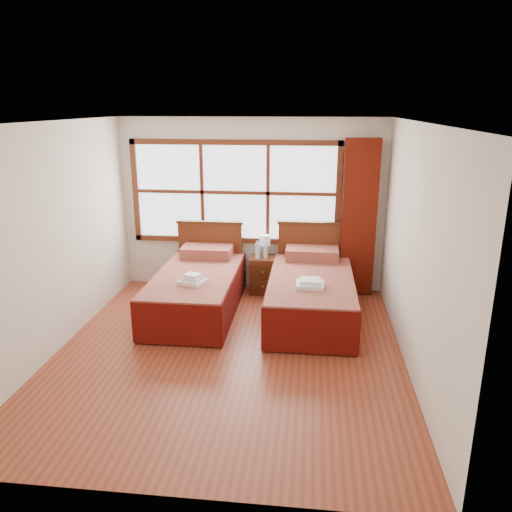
# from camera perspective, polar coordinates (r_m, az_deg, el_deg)

# --- Properties ---
(floor) EXTENTS (4.50, 4.50, 0.00)m
(floor) POSITION_cam_1_polar(r_m,az_deg,el_deg) (5.93, -3.12, -10.96)
(floor) COLOR brown
(floor) RESTS_ON ground
(ceiling) EXTENTS (4.50, 4.50, 0.00)m
(ceiling) POSITION_cam_1_polar(r_m,az_deg,el_deg) (5.24, -3.58, 15.04)
(ceiling) COLOR white
(ceiling) RESTS_ON wall_back
(wall_back) EXTENTS (4.00, 0.00, 4.00)m
(wall_back) POSITION_cam_1_polar(r_m,az_deg,el_deg) (7.61, -0.49, 5.81)
(wall_back) COLOR silver
(wall_back) RESTS_ON floor
(wall_left) EXTENTS (0.00, 4.50, 4.50)m
(wall_left) POSITION_cam_1_polar(r_m,az_deg,el_deg) (6.10, -22.20, 1.71)
(wall_left) COLOR silver
(wall_left) RESTS_ON floor
(wall_right) EXTENTS (0.00, 4.50, 4.50)m
(wall_right) POSITION_cam_1_polar(r_m,az_deg,el_deg) (5.48, 17.76, 0.53)
(wall_right) COLOR silver
(wall_right) RESTS_ON floor
(window) EXTENTS (3.16, 0.06, 1.56)m
(window) POSITION_cam_1_polar(r_m,az_deg,el_deg) (7.57, -2.42, 7.27)
(window) COLOR white
(window) RESTS_ON wall_back
(curtain) EXTENTS (0.50, 0.16, 2.30)m
(curtain) POSITION_cam_1_polar(r_m,az_deg,el_deg) (7.48, 11.68, 4.24)
(curtain) COLOR #611509
(curtain) RESTS_ON wall_back
(bed_left) EXTENTS (1.09, 2.12, 1.06)m
(bed_left) POSITION_cam_1_polar(r_m,az_deg,el_deg) (6.98, -6.71, -3.68)
(bed_left) COLOR #44230E
(bed_left) RESTS_ON floor
(bed_right) EXTENTS (1.12, 2.18, 1.09)m
(bed_right) POSITION_cam_1_polar(r_m,az_deg,el_deg) (6.81, 6.30, -4.14)
(bed_right) COLOR #44230E
(bed_right) RESTS_ON floor
(nightstand) EXTENTS (0.42, 0.42, 0.56)m
(nightstand) POSITION_cam_1_polar(r_m,az_deg,el_deg) (7.61, 0.93, -2.16)
(nightstand) COLOR #582713
(nightstand) RESTS_ON floor
(towels_left) EXTENTS (0.37, 0.35, 0.13)m
(towels_left) POSITION_cam_1_polar(r_m,az_deg,el_deg) (6.45, -7.24, -2.69)
(towels_left) COLOR white
(towels_left) RESTS_ON bed_left
(towels_right) EXTENTS (0.35, 0.31, 0.10)m
(towels_right) POSITION_cam_1_polar(r_m,az_deg,el_deg) (6.27, 6.21, -3.14)
(towels_right) COLOR white
(towels_right) RESTS_ON bed_right
(lamp) EXTENTS (0.16, 0.16, 0.31)m
(lamp) POSITION_cam_1_polar(r_m,az_deg,el_deg) (7.58, 1.02, 1.74)
(lamp) COLOR gold
(lamp) RESTS_ON nightstand
(bottle_near) EXTENTS (0.07, 0.07, 0.27)m
(bottle_near) POSITION_cam_1_polar(r_m,az_deg,el_deg) (7.42, 0.21, 0.62)
(bottle_near) COLOR #BDE1F4
(bottle_near) RESTS_ON nightstand
(bottle_far) EXTENTS (0.06, 0.06, 0.24)m
(bottle_far) POSITION_cam_1_polar(r_m,az_deg,el_deg) (7.45, 1.11, 0.56)
(bottle_far) COLOR #BDE1F4
(bottle_far) RESTS_ON nightstand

